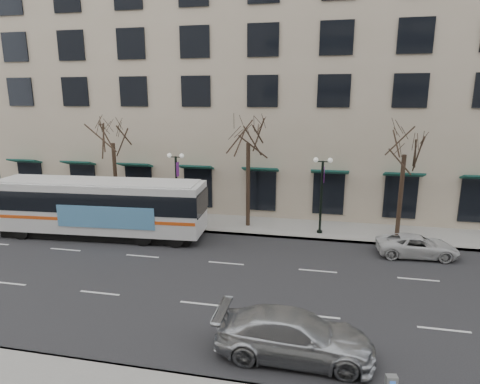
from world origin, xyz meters
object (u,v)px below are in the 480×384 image
(lamp_post_left, at_px, (177,185))
(white_pickup, at_px, (417,246))
(tree_far_mid, at_px, (248,129))
(silver_car, at_px, (294,335))
(lamp_post_right, at_px, (322,192))
(tree_far_left, at_px, (112,130))
(city_bus, at_px, (101,206))
(tree_far_right, at_px, (406,139))

(lamp_post_left, bearing_deg, white_pickup, -9.55)
(tree_far_mid, relative_size, silver_car, 1.53)
(lamp_post_right, bearing_deg, lamp_post_left, 180.00)
(tree_far_left, relative_size, silver_car, 1.49)
(lamp_post_right, bearing_deg, silver_car, -93.13)
(lamp_post_left, bearing_deg, city_bus, -142.51)
(tree_far_mid, bearing_deg, tree_far_left, -180.00)
(tree_far_left, bearing_deg, silver_car, -44.33)
(tree_far_mid, distance_m, silver_car, 15.81)
(tree_far_mid, relative_size, white_pickup, 1.91)
(tree_far_left, height_order, tree_far_right, tree_far_left)
(city_bus, bearing_deg, tree_far_mid, 18.85)
(lamp_post_left, height_order, lamp_post_right, same)
(tree_far_mid, bearing_deg, lamp_post_left, -173.15)
(tree_far_right, xyz_separation_m, silver_car, (-5.72, -13.95, -5.61))
(lamp_post_right, relative_size, city_bus, 0.37)
(lamp_post_left, distance_m, lamp_post_right, 10.00)
(tree_far_left, bearing_deg, white_pickup, -8.89)
(city_bus, height_order, white_pickup, city_bus)
(tree_far_right, height_order, city_bus, tree_far_right)
(silver_car, bearing_deg, lamp_post_left, 34.90)
(tree_far_mid, relative_size, tree_far_right, 1.06)
(tree_far_right, xyz_separation_m, lamp_post_right, (-4.99, -0.60, -3.48))
(city_bus, xyz_separation_m, silver_car, (13.38, -10.19, -1.24))
(tree_far_left, xyz_separation_m, city_bus, (0.89, -3.76, -4.65))
(tree_far_mid, distance_m, white_pickup, 12.69)
(white_pickup, bearing_deg, tree_far_right, 6.58)
(tree_far_right, distance_m, lamp_post_right, 6.11)
(tree_far_left, distance_m, lamp_post_left, 6.29)
(lamp_post_left, bearing_deg, tree_far_mid, 6.85)
(lamp_post_left, relative_size, silver_car, 0.93)
(lamp_post_left, bearing_deg, silver_car, -55.22)
(tree_far_mid, distance_m, tree_far_right, 10.01)
(tree_far_right, xyz_separation_m, lamp_post_left, (-14.99, -0.60, -3.48))
(tree_far_left, relative_size, lamp_post_right, 1.60)
(tree_far_right, bearing_deg, white_pickup, -80.45)
(tree_far_right, distance_m, lamp_post_left, 15.40)
(lamp_post_right, bearing_deg, city_bus, -167.39)
(city_bus, bearing_deg, tree_far_left, 99.80)
(tree_far_right, height_order, lamp_post_left, tree_far_right)
(city_bus, bearing_deg, lamp_post_left, 33.92)
(tree_far_left, distance_m, tree_far_mid, 10.00)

